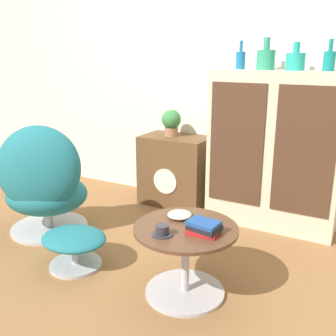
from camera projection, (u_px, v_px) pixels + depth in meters
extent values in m
plane|color=olive|center=(123.00, 280.00, 2.30)|extent=(12.00, 12.00, 0.00)
cube|color=silver|center=(223.00, 50.00, 3.16)|extent=(6.40, 0.06, 2.60)
cube|color=beige|center=(275.00, 150.00, 2.93)|extent=(0.95, 0.39, 1.16)
cube|color=#472D1E|center=(236.00, 145.00, 2.85)|extent=(0.40, 0.01, 0.88)
cube|color=#472D1E|center=(304.00, 152.00, 2.63)|extent=(0.40, 0.01, 0.88)
cube|color=brown|center=(175.00, 170.00, 3.41)|extent=(0.58, 0.36, 0.60)
cylinder|color=beige|center=(165.00, 181.00, 3.27)|extent=(0.22, 0.01, 0.22)
cylinder|color=#B7B7BC|center=(50.00, 227.00, 2.97)|extent=(0.56, 0.56, 0.02)
cylinder|color=#B7B7BC|center=(49.00, 219.00, 2.95)|extent=(0.06, 0.06, 0.11)
ellipsoid|color=#1E6B75|center=(47.00, 195.00, 2.90)|extent=(0.76, 0.72, 0.28)
ellipsoid|color=#1E6B75|center=(39.00, 168.00, 2.73)|extent=(0.70, 0.60, 0.64)
cylinder|color=#B7B7BC|center=(76.00, 264.00, 2.46)|extent=(0.32, 0.32, 0.02)
cylinder|color=#B7B7BC|center=(75.00, 254.00, 2.44)|extent=(0.04, 0.04, 0.12)
ellipsoid|color=#1E6B75|center=(74.00, 239.00, 2.41)|extent=(0.42, 0.35, 0.09)
cylinder|color=#B7B7BC|center=(185.00, 291.00, 2.18)|extent=(0.44, 0.44, 0.02)
cylinder|color=#B7B7BC|center=(185.00, 261.00, 2.13)|extent=(0.04, 0.04, 0.36)
cylinder|color=brown|center=(186.00, 229.00, 2.07)|extent=(0.56, 0.56, 0.02)
cylinder|color=#196699|center=(240.00, 60.00, 2.89)|extent=(0.07, 0.07, 0.13)
cylinder|color=#196699|center=(241.00, 46.00, 2.86)|extent=(0.02, 0.02, 0.08)
cylinder|color=#2D8E6B|center=(266.00, 60.00, 2.80)|extent=(0.13, 0.13, 0.14)
cylinder|color=#2D8E6B|center=(267.00, 44.00, 2.77)|extent=(0.05, 0.05, 0.08)
cylinder|color=teal|center=(295.00, 62.00, 2.71)|extent=(0.13, 0.13, 0.12)
cylinder|color=teal|center=(297.00, 47.00, 2.68)|extent=(0.05, 0.05, 0.07)
cylinder|color=#147A75|center=(329.00, 61.00, 2.60)|extent=(0.08, 0.08, 0.13)
cylinder|color=#147A75|center=(331.00, 45.00, 2.57)|extent=(0.03, 0.03, 0.08)
cylinder|color=#996B4C|center=(171.00, 132.00, 3.34)|extent=(0.12, 0.12, 0.07)
sphere|color=#387A3D|center=(171.00, 119.00, 3.31)|extent=(0.16, 0.16, 0.16)
cylinder|color=#2D2D33|center=(162.00, 234.00, 1.98)|extent=(0.11, 0.11, 0.01)
cylinder|color=#2D2D33|center=(162.00, 230.00, 1.97)|extent=(0.07, 0.07, 0.05)
cube|color=red|center=(203.00, 232.00, 1.99)|extent=(0.17, 0.13, 0.02)
cube|color=black|center=(204.00, 227.00, 1.99)|extent=(0.17, 0.14, 0.03)
cube|color=#1E478C|center=(203.00, 223.00, 1.99)|extent=(0.17, 0.13, 0.02)
ellipsoid|color=beige|center=(180.00, 215.00, 2.18)|extent=(0.14, 0.14, 0.04)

